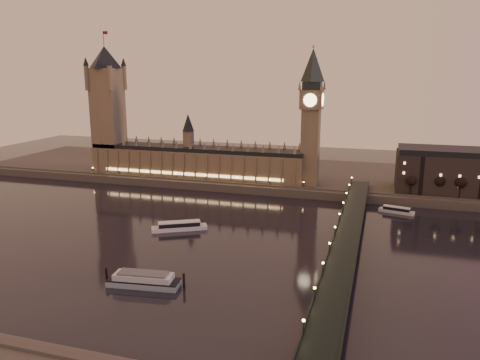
# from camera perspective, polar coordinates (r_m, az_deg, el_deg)

# --- Properties ---
(ground) EXTENTS (700.00, 700.00, 0.00)m
(ground) POSITION_cam_1_polar(r_m,az_deg,el_deg) (269.51, -7.25, -6.77)
(ground) COLOR black
(ground) RESTS_ON ground
(far_embankment) EXTENTS (560.00, 130.00, 6.00)m
(far_embankment) POSITION_cam_1_polar(r_m,az_deg,el_deg) (412.25, 6.03, 0.64)
(far_embankment) COLOR #423D35
(far_embankment) RESTS_ON ground
(palace_of_westminster) EXTENTS (180.00, 26.62, 52.00)m
(palace_of_westminster) POSITION_cam_1_polar(r_m,az_deg,el_deg) (386.95, -5.44, 2.67)
(palace_of_westminster) COLOR brown
(palace_of_westminster) RESTS_ON ground
(victoria_tower) EXTENTS (31.68, 31.68, 118.00)m
(victoria_tower) POSITION_cam_1_polar(r_m,az_deg,el_deg) (418.74, -15.86, 9.10)
(victoria_tower) COLOR brown
(victoria_tower) RESTS_ON ground
(big_ben) EXTENTS (17.68, 17.68, 104.00)m
(big_ben) POSITION_cam_1_polar(r_m,az_deg,el_deg) (356.40, 8.70, 8.55)
(big_ben) COLOR brown
(big_ben) RESTS_ON ground
(westminster_bridge) EXTENTS (13.20, 260.00, 15.30)m
(westminster_bridge) POSITION_cam_1_polar(r_m,az_deg,el_deg) (246.20, 12.74, -7.57)
(westminster_bridge) COLOR black
(westminster_bridge) RESTS_ON ground
(bare_tree_0) EXTENTS (6.74, 6.74, 13.70)m
(bare_tree_0) POSITION_cam_1_polar(r_m,az_deg,el_deg) (348.31, 20.24, -0.16)
(bare_tree_0) COLOR black
(bare_tree_0) RESTS_ON ground
(bare_tree_1) EXTENTS (6.74, 6.74, 13.70)m
(bare_tree_1) POSITION_cam_1_polar(r_m,az_deg,el_deg) (349.69, 22.88, -0.33)
(bare_tree_1) COLOR black
(bare_tree_1) RESTS_ON ground
(bare_tree_2) EXTENTS (6.74, 6.74, 13.70)m
(bare_tree_2) POSITION_cam_1_polar(r_m,az_deg,el_deg) (351.81, 25.49, -0.51)
(bare_tree_2) COLOR black
(bare_tree_2) RESTS_ON ground
(cruise_boat_a) EXTENTS (31.68, 21.68, 5.17)m
(cruise_boat_a) POSITION_cam_1_polar(r_m,az_deg,el_deg) (278.64, -7.41, -5.61)
(cruise_boat_a) COLOR silver
(cruise_boat_a) RESTS_ON ground
(cruise_boat_b) EXTENTS (23.25, 10.74, 4.16)m
(cruise_boat_b) POSITION_cam_1_polar(r_m,az_deg,el_deg) (326.22, 18.53, -3.50)
(cruise_boat_b) COLOR silver
(cruise_boat_b) RESTS_ON ground
(moored_barge) EXTENTS (36.30, 12.75, 6.70)m
(moored_barge) POSITION_cam_1_polar(r_m,az_deg,el_deg) (211.46, -11.67, -11.83)
(moored_barge) COLOR #8DA6B3
(moored_barge) RESTS_ON ground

